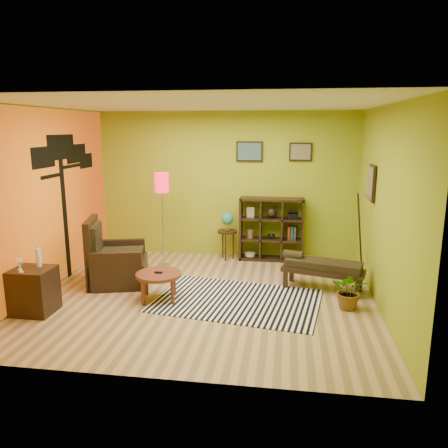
# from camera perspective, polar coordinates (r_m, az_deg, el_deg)

# --- Properties ---
(ground) EXTENTS (5.00, 5.00, 0.00)m
(ground) POSITION_cam_1_polar(r_m,az_deg,el_deg) (6.68, -2.48, -9.40)
(ground) COLOR tan
(ground) RESTS_ON ground
(room_shell) EXTENTS (5.04, 4.54, 2.82)m
(room_shell) POSITION_cam_1_polar(r_m,az_deg,el_deg) (6.27, -3.44, 6.17)
(room_shell) COLOR #91A61E
(room_shell) RESTS_ON ground
(zebra_rug) EXTENTS (2.58, 1.92, 0.01)m
(zebra_rug) POSITION_cam_1_polar(r_m,az_deg,el_deg) (6.51, 1.70, -9.93)
(zebra_rug) COLOR white
(zebra_rug) RESTS_ON ground
(coffee_table) EXTENTS (0.67, 0.67, 0.43)m
(coffee_table) POSITION_cam_1_polar(r_m,az_deg,el_deg) (6.50, -8.53, -6.83)
(coffee_table) COLOR brown
(coffee_table) RESTS_ON ground
(armchair) EXTENTS (1.08, 1.08, 1.08)m
(armchair) POSITION_cam_1_polar(r_m,az_deg,el_deg) (7.33, -14.14, -5.05)
(armchair) COLOR black
(armchair) RESTS_ON ground
(side_cabinet) EXTENTS (0.53, 0.48, 0.94)m
(side_cabinet) POSITION_cam_1_polar(r_m,az_deg,el_deg) (6.55, -23.58, -7.94)
(side_cabinet) COLOR black
(side_cabinet) RESTS_ON ground
(floor_lamp) EXTENTS (0.26, 0.26, 1.72)m
(floor_lamp) POSITION_cam_1_polar(r_m,az_deg,el_deg) (7.79, -8.11, 4.27)
(floor_lamp) COLOR silver
(floor_lamp) RESTS_ON ground
(globe_table) EXTENTS (0.38, 0.38, 0.92)m
(globe_table) POSITION_cam_1_polar(r_m,az_deg,el_deg) (8.31, 0.42, 0.00)
(globe_table) COLOR black
(globe_table) RESTS_ON ground
(cube_shelf) EXTENTS (1.20, 0.35, 1.20)m
(cube_shelf) POSITION_cam_1_polar(r_m,az_deg,el_deg) (8.33, 6.29, -0.70)
(cube_shelf) COLOR black
(cube_shelf) RESTS_ON ground
(bench) EXTENTS (1.31, 0.77, 0.58)m
(bench) POSITION_cam_1_polar(r_m,az_deg,el_deg) (7.00, 12.55, -5.47)
(bench) COLOR black
(bench) RESTS_ON ground
(potted_plant) EXTENTS (0.60, 0.64, 0.42)m
(potted_plant) POSITION_cam_1_polar(r_m,az_deg,el_deg) (6.41, 16.13, -8.83)
(potted_plant) COLOR #26661E
(potted_plant) RESTS_ON ground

